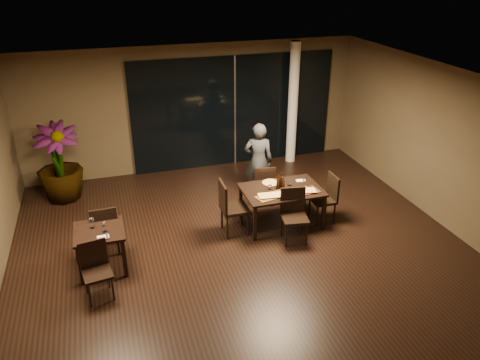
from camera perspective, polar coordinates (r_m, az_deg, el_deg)
name	(u,v)px	position (r m, az deg, el deg)	size (l,w,h in m)	color
ground	(245,254)	(8.40, 0.57, -8.96)	(8.00, 8.00, 0.00)	black
wall_back	(193,108)	(11.32, -5.73, 8.74)	(8.00, 0.10, 3.00)	#4C3E28
wall_right	(451,150)	(9.59, 24.37, 3.37)	(0.10, 8.00, 3.00)	#4C3E28
ceiling	(246,86)	(7.13, 0.68, 11.44)	(8.00, 8.00, 0.04)	silver
window_panel	(234,111)	(11.51, -0.68, 8.37)	(5.00, 0.06, 2.70)	black
column	(293,104)	(11.65, 6.46, 9.20)	(0.24, 0.24, 3.00)	white
main_table	(282,193)	(9.00, 5.11, -1.53)	(1.50, 1.00, 0.75)	black
side_table	(100,237)	(8.03, -16.74, -6.65)	(0.80, 0.80, 0.75)	black
chair_main_far	(264,183)	(9.71, 2.92, -0.40)	(0.48, 0.48, 0.91)	black
chair_main_near	(294,212)	(8.60, 6.56, -3.88)	(0.53, 0.53, 0.99)	black
chair_main_left	(230,205)	(8.69, -1.25, -3.08)	(0.50, 0.50, 1.06)	black
chair_main_right	(327,196)	(9.30, 10.55, -1.88)	(0.45, 0.45, 0.96)	black
chair_side_far	(105,227)	(8.44, -16.16, -5.58)	(0.46, 0.46, 0.96)	black
chair_side_near	(96,267)	(7.55, -17.17, -10.06)	(0.48, 0.48, 0.91)	black
diner	(258,161)	(9.95, 2.25, 2.36)	(0.57, 0.38, 1.67)	#292B2E
potted_plant	(59,163)	(10.55, -21.24, 1.96)	(0.92, 0.92, 1.68)	#20501A
pizza_board_left	(271,196)	(8.66, 3.81, -2.00)	(0.57, 0.28, 0.01)	#4F3419
pizza_board_right	(303,192)	(8.89, 7.69, -1.42)	(0.61, 0.31, 0.01)	#422315
oblong_pizza_left	(271,196)	(8.66, 3.82, -1.90)	(0.46, 0.21, 0.02)	maroon
oblong_pizza_right	(303,191)	(8.88, 7.69, -1.32)	(0.45, 0.21, 0.02)	maroon
round_pizza	(270,183)	(9.17, 3.74, -0.35)	(0.32, 0.32, 0.01)	#B73D14
bottle_a	(278,182)	(8.91, 4.66, -0.20)	(0.07, 0.07, 0.30)	black
bottle_b	(283,183)	(8.91, 5.32, -0.39)	(0.05, 0.05, 0.25)	black
bottle_c	(281,180)	(8.96, 5.02, 0.00)	(0.07, 0.07, 0.31)	black
tumbler_left	(270,187)	(8.92, 3.67, -0.87)	(0.07, 0.07, 0.08)	white
tumbler_right	(290,183)	(9.09, 6.06, -0.40)	(0.08, 0.08, 0.09)	white
napkin_near	(310,188)	(9.06, 8.51, -0.95)	(0.18, 0.10, 0.01)	white
napkin_far	(301,181)	(9.32, 7.41, -0.07)	(0.18, 0.10, 0.01)	white
wine_glass_a	(92,223)	(8.02, -17.61, -5.01)	(0.08, 0.08, 0.19)	white
wine_glass_b	(104,227)	(7.86, -16.22, -5.54)	(0.08, 0.08, 0.17)	white
side_napkin	(103,237)	(7.75, -16.36, -6.71)	(0.18, 0.11, 0.01)	white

